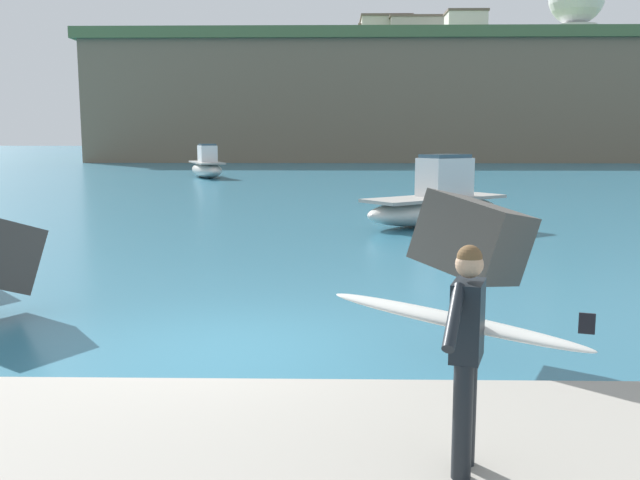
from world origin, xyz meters
TOP-DOWN VIEW (x-y plane):
  - ground_plane at (0.00, 0.00)m, footprint 400.00×400.00m
  - breakwater_jetty at (-1.54, 1.66)m, footprint 32.59×6.28m
  - surfer_with_board at (2.40, -3.72)m, footprint 2.10×1.44m
  - boat_near_right at (4.67, 13.20)m, footprint 5.37×4.60m
  - boat_mid_left at (-7.36, 38.68)m, footprint 3.65×5.91m
  - headland_bluff at (10.21, 87.02)m, footprint 73.02×44.47m
  - radar_dome at (32.43, 84.16)m, footprint 7.04×7.04m
  - station_building_west at (8.76, 95.67)m, footprint 7.37×7.71m
  - station_building_central at (7.83, 96.69)m, footprint 6.13×5.90m
  - station_building_east at (18.21, 83.53)m, footprint 5.19×4.23m
  - station_building_annex at (12.80, 92.18)m, footprint 7.61×4.67m

SIDE VIEW (x-z plane):
  - ground_plane at x=0.00m, z-range 0.00..0.00m
  - boat_near_right at x=4.67m, z-range -0.43..1.82m
  - boat_mid_left at x=-7.36m, z-range -0.41..1.91m
  - breakwater_jetty at x=-1.54m, z-range -0.17..2.36m
  - surfer_with_board at x=2.40m, z-range 0.39..2.16m
  - headland_bluff at x=10.21m, z-range 0.02..14.16m
  - station_building_east at x=18.21m, z-range 14.15..18.71m
  - station_building_central at x=7.83m, z-range 14.15..18.85m
  - station_building_annex at x=12.80m, z-range 14.15..19.42m
  - station_building_west at x=8.76m, z-range 14.15..19.89m
  - radar_dome at x=32.43m, z-range 14.58..24.46m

